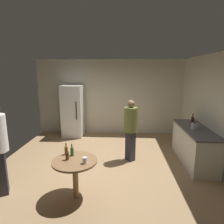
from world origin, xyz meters
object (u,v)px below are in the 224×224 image
refrigerator (73,111)px  beer_bottle_brown (67,155)px  plastic_cup_white (85,160)px  wine_bottle_on_counter (192,121)px  beer_bottle_amber (66,150)px  foreground_table (75,166)px  person_in_olive_shirt (131,126)px  kettle (195,126)px  beer_bottle_green (72,151)px

refrigerator → beer_bottle_brown: (0.78, -3.41, -0.08)m
refrigerator → plastic_cup_white: bearing=-72.4°
wine_bottle_on_counter → beer_bottle_brown: size_ratio=1.35×
beer_bottle_amber → plastic_cup_white: 0.54m
wine_bottle_on_counter → foreground_table: (-2.65, -1.81, -0.39)m
person_in_olive_shirt → beer_bottle_amber: bearing=7.9°
beer_bottle_amber → wine_bottle_on_counter: bearing=28.8°
kettle → refrigerator: bearing=151.3°
kettle → person_in_olive_shirt: bearing=176.9°
wine_bottle_on_counter → beer_bottle_brown: wine_bottle_on_counter is taller
refrigerator → wine_bottle_on_counter: bearing=-24.3°
beer_bottle_amber → beer_bottle_green: (0.12, -0.04, 0.00)m
kettle → plastic_cup_white: size_ratio=2.22×
foreground_table → plastic_cup_white: size_ratio=7.27×
kettle → beer_bottle_amber: kettle is taller
beer_bottle_amber → beer_bottle_green: bearing=-19.2°
plastic_cup_white → beer_bottle_brown: bearing=160.9°
kettle → foreground_table: size_ratio=0.30×
kettle → beer_bottle_brown: size_ratio=1.06×
kettle → beer_bottle_green: size_ratio=1.06×
beer_bottle_amber → beer_bottle_green: same height
wine_bottle_on_counter → person_in_olive_shirt: size_ratio=0.20×
beer_bottle_green → beer_bottle_amber: bearing=160.8°
beer_bottle_amber → plastic_cup_white: bearing=-38.7°
wine_bottle_on_counter → beer_bottle_green: size_ratio=1.35×
foreground_table → beer_bottle_green: 0.28m
plastic_cup_white → person_in_olive_shirt: size_ratio=0.07×
wine_bottle_on_counter → foreground_table: size_ratio=0.39×
refrigerator → beer_bottle_green: (0.82, -3.23, -0.08)m
person_in_olive_shirt → beer_bottle_brown: bearing=14.0°
kettle → beer_bottle_brown: bearing=-151.5°
refrigerator → plastic_cup_white: (1.12, -3.52, -0.11)m
refrigerator → beer_bottle_brown: refrigerator is taller
foreground_table → beer_bottle_brown: 0.23m
kettle → beer_bottle_green: kettle is taller
wine_bottle_on_counter → beer_bottle_amber: size_ratio=1.35×
beer_bottle_brown → beer_bottle_green: (0.04, 0.18, 0.00)m
person_in_olive_shirt → foreground_table: bearing=17.4°
foreground_table → kettle: bearing=29.8°
beer_bottle_green → person_in_olive_shirt: (1.14, 1.39, 0.10)m
refrigerator → plastic_cup_white: refrigerator is taller
plastic_cup_white → person_in_olive_shirt: (0.85, 1.68, 0.13)m
refrigerator → wine_bottle_on_counter: size_ratio=5.81×
refrigerator → person_in_olive_shirt: refrigerator is taller
foreground_table → wine_bottle_on_counter: bearing=34.3°
beer_bottle_amber → plastic_cup_white: beer_bottle_amber is taller
foreground_table → beer_bottle_amber: size_ratio=3.48×
kettle → beer_bottle_amber: size_ratio=1.06×
foreground_table → beer_bottle_green: size_ratio=3.48×
kettle → wine_bottle_on_counter: 0.32m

